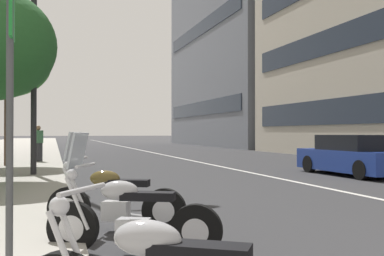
{
  "coord_description": "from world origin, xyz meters",
  "views": [
    {
      "loc": [
        -2.79,
        6.9,
        1.48
      ],
      "look_at": [
        15.96,
        1.33,
        1.66
      ],
      "focal_mm": 43.61,
      "sensor_mm": 36.0,
      "label": 1
    }
  ],
  "objects_px": {
    "pedestrian_on_plaza": "(38,143)",
    "car_approaching_light": "(353,156)",
    "parking_sign_by_curb": "(10,107)",
    "motorcycle_far_end_row": "(130,219)",
    "motorcycle_nearest_camera": "(113,202)",
    "street_lamp_with_banners": "(44,6)",
    "street_tree_near_plaza_corner": "(7,60)"
  },
  "relations": [
    {
      "from": "street_lamp_with_banners",
      "to": "street_tree_near_plaza_corner",
      "type": "height_order",
      "value": "street_lamp_with_banners"
    },
    {
      "from": "parking_sign_by_curb",
      "to": "motorcycle_far_end_row",
      "type": "bearing_deg",
      "value": -40.35
    },
    {
      "from": "street_lamp_with_banners",
      "to": "motorcycle_far_end_row",
      "type": "bearing_deg",
      "value": -173.14
    },
    {
      "from": "street_lamp_with_banners",
      "to": "street_tree_near_plaza_corner",
      "type": "distance_m",
      "value": 4.82
    },
    {
      "from": "motorcycle_far_end_row",
      "to": "street_lamp_with_banners",
      "type": "xyz_separation_m",
      "value": [
        9.91,
        1.19,
        5.04
      ]
    },
    {
      "from": "street_lamp_with_banners",
      "to": "street_tree_near_plaza_corner",
      "type": "relative_size",
      "value": 1.6
    },
    {
      "from": "car_approaching_light",
      "to": "street_lamp_with_banners",
      "type": "xyz_separation_m",
      "value": [
        1.71,
        10.19,
        4.82
      ]
    },
    {
      "from": "motorcycle_nearest_camera",
      "to": "pedestrian_on_plaza",
      "type": "distance_m",
      "value": 15.54
    },
    {
      "from": "motorcycle_far_end_row",
      "to": "motorcycle_nearest_camera",
      "type": "relative_size",
      "value": 1.01
    },
    {
      "from": "motorcycle_far_end_row",
      "to": "parking_sign_by_curb",
      "type": "xyz_separation_m",
      "value": [
        -1.44,
        1.22,
        1.24
      ]
    },
    {
      "from": "street_tree_near_plaza_corner",
      "to": "parking_sign_by_curb",
      "type": "bearing_deg",
      "value": -174.76
    },
    {
      "from": "car_approaching_light",
      "to": "street_lamp_with_banners",
      "type": "relative_size",
      "value": 0.49
    },
    {
      "from": "motorcycle_far_end_row",
      "to": "pedestrian_on_plaza",
      "type": "relative_size",
      "value": 1.22
    },
    {
      "from": "motorcycle_far_end_row",
      "to": "car_approaching_light",
      "type": "height_order",
      "value": "motorcycle_far_end_row"
    },
    {
      "from": "pedestrian_on_plaza",
      "to": "car_approaching_light",
      "type": "bearing_deg",
      "value": 99.18
    },
    {
      "from": "street_lamp_with_banners",
      "to": "pedestrian_on_plaza",
      "type": "bearing_deg",
      "value": 3.06
    },
    {
      "from": "car_approaching_light",
      "to": "motorcycle_nearest_camera",
      "type": "bearing_deg",
      "value": 125.57
    },
    {
      "from": "motorcycle_far_end_row",
      "to": "street_lamp_with_banners",
      "type": "height_order",
      "value": "street_lamp_with_banners"
    },
    {
      "from": "motorcycle_nearest_camera",
      "to": "pedestrian_on_plaza",
      "type": "relative_size",
      "value": 1.2
    },
    {
      "from": "motorcycle_nearest_camera",
      "to": "street_tree_near_plaza_corner",
      "type": "distance_m",
      "value": 13.77
    },
    {
      "from": "motorcycle_far_end_row",
      "to": "pedestrian_on_plaza",
      "type": "xyz_separation_m",
      "value": [
        16.88,
        1.56,
        0.54
      ]
    },
    {
      "from": "motorcycle_nearest_camera",
      "to": "car_approaching_light",
      "type": "relative_size",
      "value": 0.44
    },
    {
      "from": "parking_sign_by_curb",
      "to": "street_tree_near_plaza_corner",
      "type": "height_order",
      "value": "street_tree_near_plaza_corner"
    },
    {
      "from": "motorcycle_far_end_row",
      "to": "pedestrian_on_plaza",
      "type": "height_order",
      "value": "pedestrian_on_plaza"
    },
    {
      "from": "car_approaching_light",
      "to": "street_lamp_with_banners",
      "type": "height_order",
      "value": "street_lamp_with_banners"
    },
    {
      "from": "street_lamp_with_banners",
      "to": "pedestrian_on_plaza",
      "type": "distance_m",
      "value": 8.31
    },
    {
      "from": "motorcycle_nearest_camera",
      "to": "car_approaching_light",
      "type": "distance_m",
      "value": 11.28
    },
    {
      "from": "parking_sign_by_curb",
      "to": "pedestrian_on_plaza",
      "type": "relative_size",
      "value": 1.56
    },
    {
      "from": "motorcycle_far_end_row",
      "to": "motorcycle_nearest_camera",
      "type": "height_order",
      "value": "motorcycle_nearest_camera"
    },
    {
      "from": "motorcycle_nearest_camera",
      "to": "street_lamp_with_banners",
      "type": "distance_m",
      "value": 9.93
    },
    {
      "from": "parking_sign_by_curb",
      "to": "pedestrian_on_plaza",
      "type": "bearing_deg",
      "value": 1.07
    },
    {
      "from": "motorcycle_nearest_camera",
      "to": "parking_sign_by_curb",
      "type": "height_order",
      "value": "parking_sign_by_curb"
    }
  ]
}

